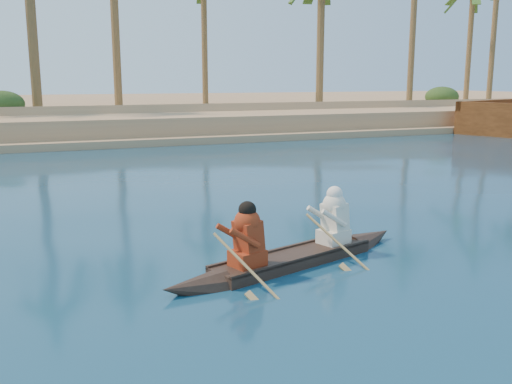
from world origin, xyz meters
name	(u,v)px	position (x,y,z in m)	size (l,w,h in m)	color
canoe	(293,249)	(8.00, 3.40, 0.28)	(5.34, 2.28, 1.48)	#31231A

